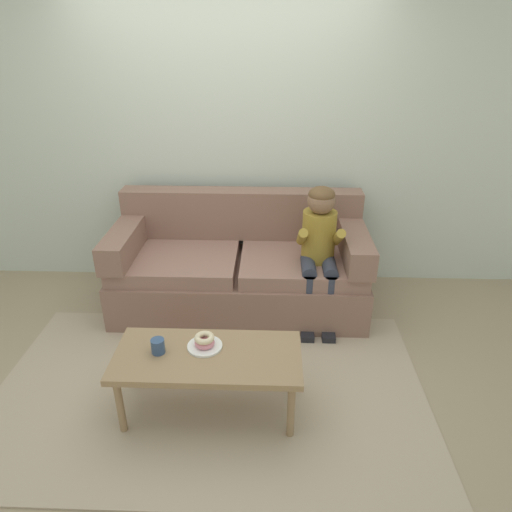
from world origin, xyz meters
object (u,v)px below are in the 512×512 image
Objects in this scene: person_child at (319,244)px; mug at (158,346)px; donut at (205,343)px; toy_controller at (174,351)px; coffee_table at (208,361)px; couch at (240,268)px.

person_child is 12.24× the size of mug.
toy_controller is at bearing 123.80° from donut.
coffee_table is at bearing -77.56° from toy_controller.
person_child reaches higher than mug.
toy_controller is (-0.04, 0.53, -0.45)m from mug.
couch is at bearing 39.64° from toy_controller.
couch is 0.74m from person_child.
couch is 1.27m from coffee_table.
couch reaches higher than coffee_table.
mug reaches higher than toy_controller.
coffee_table is 9.17× the size of donut.
couch is 1.85× the size of person_child.
person_child is at bearing 52.89° from donut.
person_child is at bearing -18.07° from couch.
coffee_table is 1.32m from person_child.
person_child is at bearing 55.39° from coffee_table.
couch reaches higher than mug.
couch is 1.21m from donut.
donut is at bearing -127.11° from person_child.
mug is (-0.27, -0.06, 0.01)m from donut.
couch is at bearing 85.35° from coffee_table.
donut is (-0.75, -0.99, -0.21)m from person_child.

